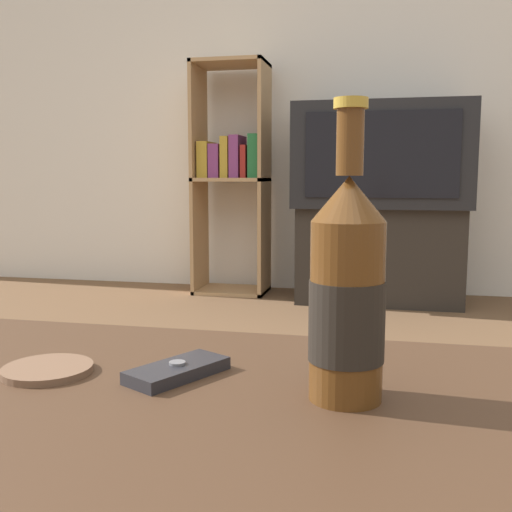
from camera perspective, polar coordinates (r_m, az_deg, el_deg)
back_wall at (r=3.58m, az=7.68°, el=17.79°), size 8.00×0.05×2.60m
coffee_table at (r=0.63m, az=-18.18°, el=-19.72°), size 1.11×0.64×0.44m
tv_stand at (r=3.25m, az=11.63°, el=0.15°), size 0.84×0.42×0.50m
television at (r=3.22m, az=11.88°, el=9.27°), size 0.89×0.52×0.53m
bookshelf at (r=3.40m, az=-2.35°, el=8.01°), size 0.40×0.30×1.29m
beer_bottle at (r=0.59m, az=8.67°, el=-3.54°), size 0.07×0.07×0.29m
cell_phone at (r=0.68m, az=-7.49°, el=-10.75°), size 0.10×0.13×0.02m
coaster at (r=0.72m, az=-19.23°, el=-10.17°), size 0.10×0.10×0.01m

